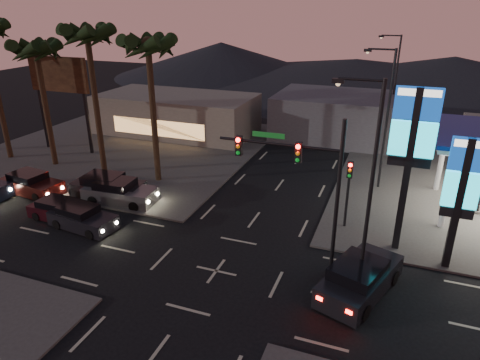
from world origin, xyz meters
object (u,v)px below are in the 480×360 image
at_px(pylon_sign_tall, 412,139).
at_px(car_lane_a_mid, 59,210).
at_px(suv_station, 360,279).
at_px(traffic_signal_mast, 303,172).
at_px(car_lane_a_front, 82,218).
at_px(car_lane_b_rear, 31,184).
at_px(pylon_sign_short, 462,185).
at_px(car_lane_b_front, 119,192).
at_px(car_lane_b_mid, 107,187).

xyz_separation_m(pylon_sign_tall, car_lane_a_mid, (-20.12, -3.69, -5.78)).
distance_m(car_lane_a_mid, suv_station, 18.66).
relative_size(pylon_sign_tall, suv_station, 1.61).
height_order(traffic_signal_mast, car_lane_a_front, traffic_signal_mast).
relative_size(car_lane_b_rear, suv_station, 0.88).
distance_m(pylon_sign_short, car_lane_a_mid, 23.13).
height_order(pylon_sign_tall, suv_station, pylon_sign_tall).
height_order(pylon_sign_tall, car_lane_b_front, pylon_sign_tall).
bearing_deg(pylon_sign_tall, car_lane_a_mid, -169.61).
bearing_deg(car_lane_a_mid, car_lane_a_front, -11.70).
xyz_separation_m(pylon_sign_short, suv_station, (-3.99, -3.77, -3.85)).
bearing_deg(car_lane_a_mid, traffic_signal_mast, 0.65).
bearing_deg(traffic_signal_mast, car_lane_b_mid, 165.86).
bearing_deg(pylon_sign_tall, car_lane_a_front, -167.03).
height_order(car_lane_b_front, suv_station, suv_station).
relative_size(pylon_sign_tall, car_lane_a_front, 2.00).
bearing_deg(car_lane_b_rear, car_lane_a_mid, -27.75).
relative_size(pylon_sign_short, car_lane_b_mid, 1.33).
bearing_deg(car_lane_b_rear, car_lane_b_front, 7.40).
xyz_separation_m(car_lane_a_mid, car_lane_b_mid, (0.83, 3.84, 0.16)).
height_order(car_lane_b_front, car_lane_b_rear, car_lane_b_front).
height_order(pylon_sign_short, car_lane_a_mid, pylon_sign_short).
bearing_deg(suv_station, car_lane_b_front, 164.88).
relative_size(traffic_signal_mast, car_lane_b_rear, 1.63).
height_order(car_lane_a_mid, car_lane_b_front, car_lane_b_front).
relative_size(car_lane_a_front, car_lane_b_rear, 0.92).
distance_m(car_lane_a_front, car_lane_b_mid, 4.49).
height_order(car_lane_a_mid, car_lane_b_rear, car_lane_b_rear).
height_order(pylon_sign_tall, car_lane_a_front, pylon_sign_tall).
bearing_deg(car_lane_b_front, car_lane_b_mid, 160.45).
relative_size(car_lane_b_mid, car_lane_b_rear, 1.07).
bearing_deg(suv_station, pylon_sign_tall, 72.63).
height_order(car_lane_a_front, car_lane_b_rear, car_lane_b_rear).
distance_m(traffic_signal_mast, car_lane_a_mid, 16.05).
height_order(pylon_sign_tall, car_lane_b_rear, pylon_sign_tall).
distance_m(traffic_signal_mast, car_lane_b_mid, 15.65).
bearing_deg(traffic_signal_mast, car_lane_a_mid, -179.35).
distance_m(pylon_sign_tall, car_lane_a_front, 19.30).
distance_m(car_lane_a_front, car_lane_a_mid, 2.21).
relative_size(car_lane_b_front, car_lane_b_mid, 0.98).
height_order(pylon_sign_short, car_lane_b_front, pylon_sign_short).
relative_size(car_lane_a_front, car_lane_a_mid, 1.10).
distance_m(traffic_signal_mast, car_lane_a_front, 13.99).
distance_m(pylon_sign_short, suv_station, 6.71).
xyz_separation_m(pylon_sign_short, car_lane_b_front, (-20.46, 0.68, -3.89)).
bearing_deg(car_lane_b_rear, car_lane_a_front, -23.06).
height_order(traffic_signal_mast, car_lane_a_mid, traffic_signal_mast).
bearing_deg(traffic_signal_mast, suv_station, -21.14).
distance_m(pylon_sign_tall, car_lane_b_rear, 25.50).
distance_m(car_lane_b_mid, car_lane_b_rear, 5.70).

